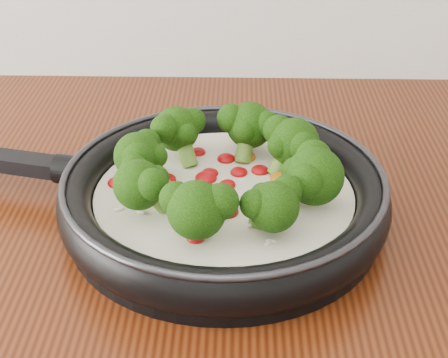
{
  "coord_description": "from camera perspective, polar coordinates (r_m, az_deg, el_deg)",
  "views": [
    {
      "loc": [
        0.09,
        0.53,
        1.29
      ],
      "look_at": [
        0.08,
        1.1,
        0.95
      ],
      "focal_mm": 53.13,
      "sensor_mm": 36.0,
      "label": 1
    }
  ],
  "objects": [
    {
      "name": "skillet",
      "position": [
        0.67,
        -0.15,
        -1.02
      ],
      "size": [
        0.55,
        0.4,
        0.1
      ],
      "color": "black",
      "rests_on": "counter"
    }
  ]
}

